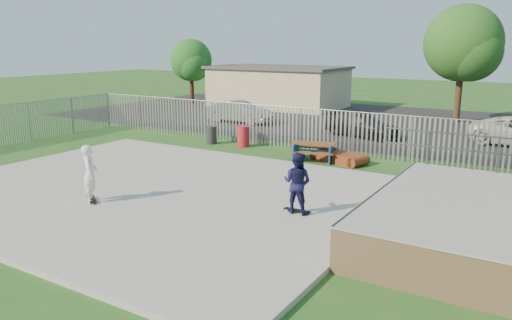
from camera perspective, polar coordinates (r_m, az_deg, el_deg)
The scene contains 18 objects.
ground at distance 17.32m, azimuth -11.54°, elevation -3.71°, with size 120.00×120.00×0.00m, color #23561D.
concrete_slab at distance 17.30m, azimuth -11.56°, elevation -3.47°, with size 15.00×12.00×0.15m, color #9D9D98.
quarter_pipe at distance 13.92m, azimuth 21.96°, elevation -6.23°, with size 5.50×7.05×2.19m.
fence at distance 20.01m, azimuth -0.59°, elevation 1.79°, with size 26.04×16.02×2.00m.
picnic_table at distance 21.73m, azimuth 6.58°, elevation 1.00°, with size 2.21×1.99×0.78m.
funbox at distance 21.63m, azimuth 9.48°, elevation 0.32°, with size 2.29×1.59×0.41m.
trash_bin_red at distance 24.47m, azimuth -1.45°, elevation 2.71°, with size 0.61×0.61×1.01m, color #B11B26.
trash_bin_grey at distance 25.30m, azimuth -5.10°, elevation 2.87°, with size 0.53×0.53×0.89m, color #29292C.
parking_lot at distance 33.43m, azimuth 11.23°, elevation 4.43°, with size 40.00×18.00×0.02m, color black.
car_silver at distance 31.92m, azimuth -1.89°, elevation 5.54°, with size 1.46×4.20×1.38m, color #ADADB2.
car_dark at distance 27.65m, azimuth 12.08°, elevation 3.93°, with size 1.76×4.32×1.25m, color black.
building at distance 40.20m, azimuth 2.56°, elevation 8.40°, with size 10.40×6.40×3.20m.
tree_left at distance 42.38m, azimuth -7.43°, elevation 11.23°, with size 3.45×3.45×5.33m.
tree_mid at distance 34.38m, azimuth 22.59°, elevation 12.19°, with size 4.76×4.76×7.35m.
skateboard_a at distance 14.67m, azimuth 4.67°, elevation -5.83°, with size 0.80×0.21×0.08m.
skateboard_b at distance 16.42m, azimuth -18.22°, elevation -4.37°, with size 0.77×0.62×0.08m.
skater_navy at distance 14.41m, azimuth 4.74°, elevation -2.60°, with size 0.87×0.68×1.79m, color #13143C.
skater_white at distance 16.19m, azimuth -18.43°, elevation -1.47°, with size 0.65×0.43×1.79m, color white.
Camera 1 is at (11.45, -12.02, 4.96)m, focal length 35.00 mm.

